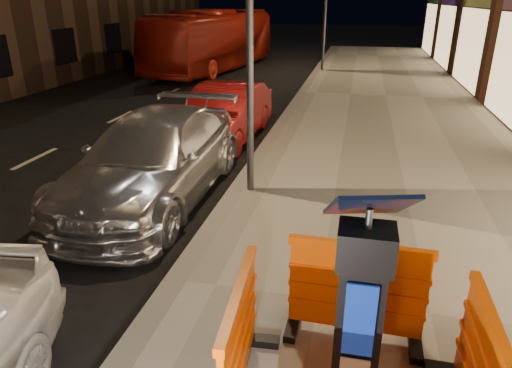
% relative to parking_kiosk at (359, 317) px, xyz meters
% --- Properties ---
extents(ground_plane, '(120.00, 120.00, 0.00)m').
position_rel_parking_kiosk_xyz_m(ground_plane, '(-2.16, 1.49, -1.12)').
color(ground_plane, black).
rests_on(ground_plane, ground).
extents(sidewalk, '(6.00, 60.00, 0.15)m').
position_rel_parking_kiosk_xyz_m(sidewalk, '(0.84, 1.49, -1.05)').
color(sidewalk, gray).
rests_on(sidewalk, ground).
extents(kerb, '(0.30, 60.00, 0.15)m').
position_rel_parking_kiosk_xyz_m(kerb, '(-2.16, 1.49, -1.05)').
color(kerb, slate).
rests_on(kerb, ground).
extents(parking_kiosk, '(0.63, 0.63, 1.94)m').
position_rel_parking_kiosk_xyz_m(parking_kiosk, '(0.00, 0.00, 0.00)').
color(parking_kiosk, black).
rests_on(parking_kiosk, sidewalk).
extents(barrier_back, '(1.40, 0.60, 1.08)m').
position_rel_parking_kiosk_xyz_m(barrier_back, '(0.00, 0.95, -0.43)').
color(barrier_back, '#FC5700').
rests_on(barrier_back, sidewalk).
extents(barrier_kerbside, '(0.66, 1.42, 1.08)m').
position_rel_parking_kiosk_xyz_m(barrier_kerbside, '(-0.95, 0.00, -0.43)').
color(barrier_kerbside, '#FC5700').
rests_on(barrier_kerbside, sidewalk).
extents(car_silver, '(2.10, 5.13, 1.49)m').
position_rel_parking_kiosk_xyz_m(car_silver, '(-3.58, 4.11, -1.12)').
color(car_silver, silver).
rests_on(car_silver, ground).
extents(car_red, '(1.61, 4.26, 1.39)m').
position_rel_parking_kiosk_xyz_m(car_red, '(-3.35, 7.81, -1.12)').
color(car_red, maroon).
rests_on(car_red, ground).
extents(bus_doubledecker, '(3.73, 10.52, 2.87)m').
position_rel_parking_kiosk_xyz_m(bus_doubledecker, '(-7.22, 19.34, -1.12)').
color(bus_doubledecker, maroon).
rests_on(bus_doubledecker, ground).
extents(street_lamp_mid, '(0.12, 0.12, 6.00)m').
position_rel_parking_kiosk_xyz_m(street_lamp_mid, '(-1.91, 4.49, 2.03)').
color(street_lamp_mid, '#3F3F44').
rests_on(street_lamp_mid, sidewalk).
extents(street_lamp_far, '(0.12, 0.12, 6.00)m').
position_rel_parking_kiosk_xyz_m(street_lamp_far, '(-1.91, 19.49, 2.03)').
color(street_lamp_far, '#3F3F44').
rests_on(street_lamp_far, sidewalk).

